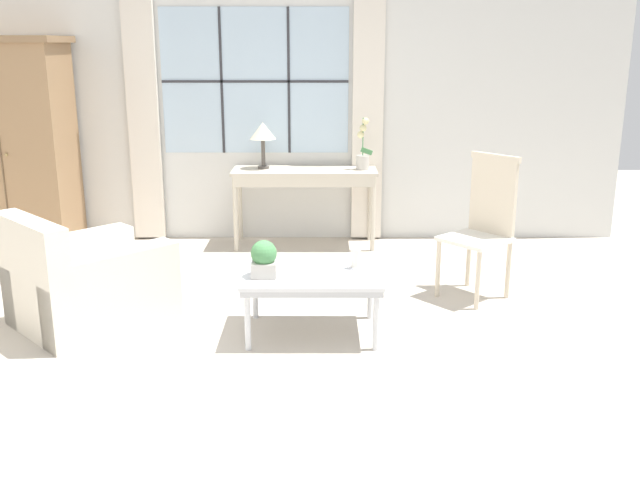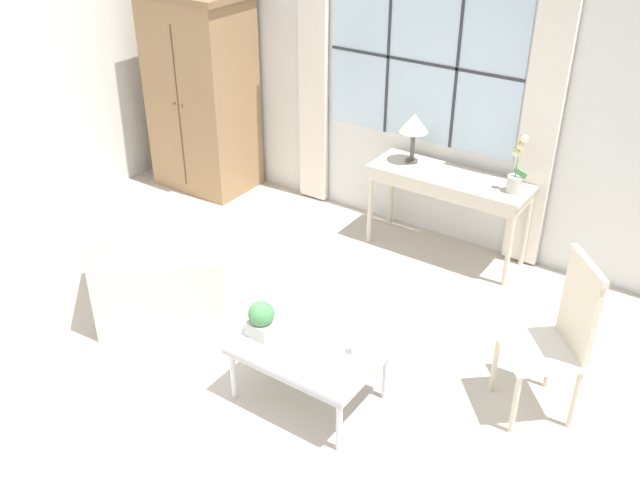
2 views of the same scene
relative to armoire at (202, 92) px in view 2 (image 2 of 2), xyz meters
The scene contains 11 objects.
ground_plane 3.57m from the armoire, 49.73° to the right, with size 14.00×14.00×0.00m, color #BCB2A3.
wall_back_windowed 2.29m from the armoire, 10.55° to the left, with size 7.20×0.14×2.80m.
armoire is the anchor object (origin of this frame).
console_table 2.71m from the armoire, ahead, with size 1.38×0.47×0.75m.
table_lamp 2.30m from the armoire, ahead, with size 0.25×0.25×0.44m.
potted_orchid 3.25m from the armoire, ahead, with size 0.16×0.12×0.49m.
armchair_upholstered 2.37m from the armoire, 57.76° to the right, with size 1.25×1.24×0.81m.
side_chair_wooden 4.33m from the armoire, 17.81° to the right, with size 0.62×0.62×1.10m.
coffee_table 3.55m from the armoire, 37.12° to the right, with size 0.92×0.65×0.44m.
potted_plant_small 3.33m from the armoire, 41.52° to the right, with size 0.17×0.17×0.24m.
pillar_candle 3.72m from the armoire, 33.23° to the right, with size 0.09×0.09×0.15m.
Camera 2 is at (2.65, -2.41, 3.27)m, focal length 40.00 mm.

